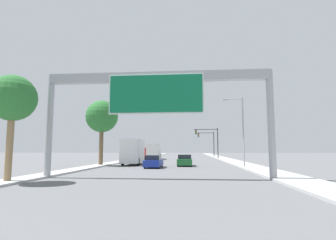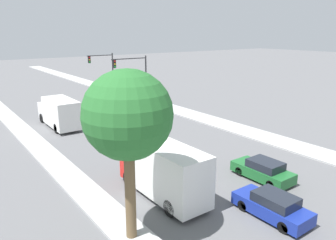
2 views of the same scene
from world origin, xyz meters
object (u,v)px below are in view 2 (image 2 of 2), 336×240
Objects in this scene: car_far_left at (272,206)px; truck_box_primary at (59,112)px; truck_box_secondary at (165,172)px; traffic_light_near_intersection at (136,72)px; palm_tree_background at (128,117)px; car_near_right at (263,170)px; traffic_light_mid_block at (105,67)px.

truck_box_primary is (-3.50, 24.68, 0.93)m from car_far_left.
truck_box_secondary is 1.03× the size of traffic_light_near_intersection.
traffic_light_near_intersection reaches higher than truck_box_primary.
traffic_light_near_intersection is 0.80× the size of palm_tree_background.
car_near_right is at bearing 2.42° from palm_tree_background.
truck_box_secondary reaches higher than car_near_right.
car_far_left is 30.36m from traffic_light_near_intersection.
truck_box_secondary is 35.86m from traffic_light_mid_block.
traffic_light_near_intersection is at bearing 62.76° from truck_box_secondary.
traffic_light_mid_block is (12.41, 33.53, 2.72)m from truck_box_secondary.
truck_box_primary is 22.58m from palm_tree_background.
palm_tree_background is at bearing -147.52° from truck_box_secondary.
car_far_left is at bearing -81.93° from truck_box_primary.
truck_box_secondary is at bearing -117.24° from traffic_light_near_intersection.
car_near_right is at bearing -71.82° from truck_box_primary.
traffic_light_near_intersection is (12.12, 4.17, 3.02)m from truck_box_primary.
palm_tree_background is at bearing -177.58° from car_near_right.
palm_tree_background is at bearing -99.83° from truck_box_primary.
car_far_left is 0.57× the size of truck_box_primary.
traffic_light_mid_block is (5.41, 35.48, 3.77)m from car_near_right.
traffic_light_near_intersection reaches higher than truck_box_secondary.
palm_tree_background is (-7.27, 2.91, 5.62)m from car_far_left.
car_far_left is at bearing -56.62° from truck_box_secondary.
traffic_light_mid_block is 0.78× the size of palm_tree_background.
truck_box_secondary reaches higher than car_far_left.
car_near_right is 4.86m from car_far_left.
car_near_right is at bearing -98.68° from traffic_light_mid_block.
palm_tree_background is (-10.77, -0.46, 5.62)m from car_near_right.
truck_box_secondary is at bearing -110.31° from traffic_light_mid_block.
traffic_light_mid_block is at bearing 77.08° from car_far_left.
traffic_light_mid_block reaches higher than car_far_left.
truck_box_primary is at bearing 98.07° from car_far_left.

